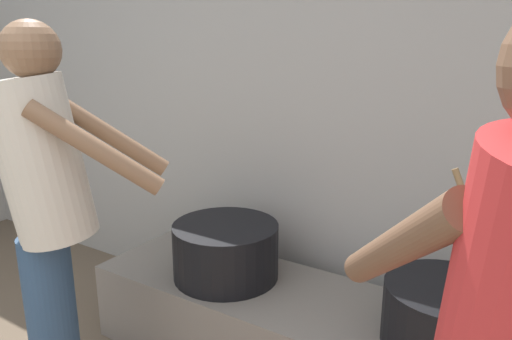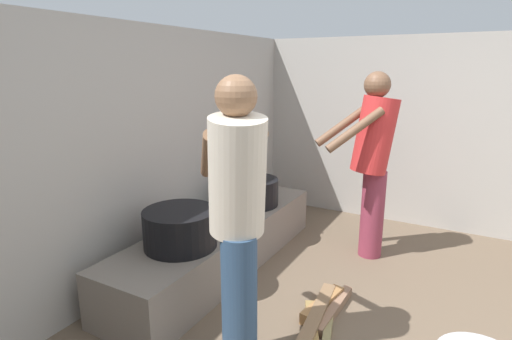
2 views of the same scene
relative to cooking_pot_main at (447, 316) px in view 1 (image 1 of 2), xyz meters
The scene contains 4 objects.
block_enclosure_rear 1.43m from the cooking_pot_main, 156.69° to the left, with size 5.46×0.20×1.96m, color #ADA8A0.
cooking_pot_main is the anchor object (origin of this frame).
cooking_pot_secondary 1.04m from the cooking_pot_main, behind, with size 0.52×0.52×0.27m.
cook_in_cream_shirt 1.60m from the cooking_pot_main, 153.43° to the right, with size 0.72×0.67×1.61m.
Camera 1 is at (1.52, 0.20, 1.54)m, focal length 34.03 mm.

